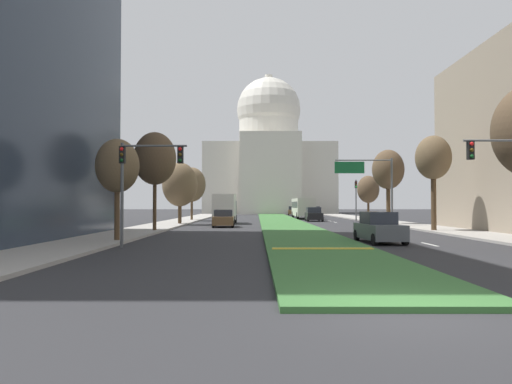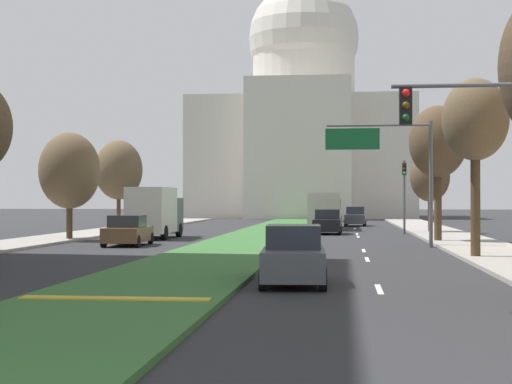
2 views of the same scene
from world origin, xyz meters
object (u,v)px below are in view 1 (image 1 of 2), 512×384
object	(u,v)px
sedan_far_horizon	(314,212)
overhead_guide_sign	(370,178)
street_tree_left_mid	(154,159)
street_tree_right_mid	(433,159)
sedan_distant	(313,215)
street_tree_left_near	(117,166)
box_truck_delivery	(224,208)
sedan_midblock	(223,219)
traffic_light_far_right	(355,195)
traffic_light_near_left	(139,171)
city_bus	(302,207)
street_tree_left_distant	(191,185)
sedan_very_far	(292,211)
street_tree_right_far	(387,170)
capitol_building	(268,161)
sedan_lead_stopped	(378,228)
street_tree_right_distant	(368,189)
street_tree_left_far	(179,185)

from	to	relation	value
sedan_far_horizon	overhead_guide_sign	bearing A→B (deg)	-87.65
street_tree_left_mid	street_tree_right_mid	distance (m)	21.59
overhead_guide_sign	sedan_distant	size ratio (longest dim) A/B	1.45
street_tree_left_near	box_truck_delivery	xyz separation A→B (m)	(4.39, 25.37, -2.60)
street_tree_left_mid	sedan_midblock	bearing A→B (deg)	58.17
traffic_light_far_right	street_tree_right_mid	xyz separation A→B (m)	(1.13, -23.08, 2.36)
traffic_light_near_left	street_tree_left_mid	size ratio (longest dim) A/B	0.67
street_tree_left_near	city_bus	size ratio (longest dim) A/B	0.53
sedan_midblock	sedan_far_horizon	world-z (taller)	sedan_far_horizon
city_bus	box_truck_delivery	bearing A→B (deg)	-120.43
street_tree_left_distant	sedan_very_far	world-z (taller)	street_tree_left_distant
traffic_light_near_left	street_tree_left_mid	bearing A→B (deg)	98.84
street_tree_right_far	sedan_very_far	bearing A→B (deg)	99.18
box_truck_delivery	street_tree_left_distant	bearing A→B (deg)	119.38
sedan_distant	sedan_very_far	size ratio (longest dim) A/B	1.03
street_tree_right_far	sedan_very_far	distance (m)	42.10
street_tree_right_mid	sedan_midblock	bearing A→B (deg)	155.27
capitol_building	street_tree_left_near	distance (m)	85.18
sedan_midblock	street_tree_right_far	bearing A→B (deg)	15.22
sedan_lead_stopped	sedan_very_far	distance (m)	63.66
overhead_guide_sign	capitol_building	bearing A→B (deg)	96.71
sedan_distant	city_bus	bearing A→B (deg)	92.00
traffic_light_far_right	street_tree_left_distant	distance (m)	20.88
street_tree_right_far	sedan_midblock	xyz separation A→B (m)	(-16.71, -4.55, -4.90)
street_tree_right_distant	city_bus	distance (m)	11.41
sedan_lead_stopped	sedan_midblock	distance (m)	20.41
street_tree_left_far	sedan_lead_stopped	world-z (taller)	street_tree_left_far
street_tree_right_far	capitol_building	bearing A→B (deg)	99.79
street_tree_left_distant	sedan_very_far	distance (m)	33.57
street_tree_left_far	street_tree_left_distant	bearing A→B (deg)	91.64
sedan_far_horizon	traffic_light_far_right	bearing A→B (deg)	-79.42
capitol_building	street_tree_right_distant	xyz separation A→B (m)	(11.57, -49.32, -8.20)
sedan_midblock	sedan_very_far	xyz separation A→B (m)	(10.04, 45.83, 0.03)
capitol_building	sedan_lead_stopped	size ratio (longest dim) A/B	7.23
street_tree_left_far	box_truck_delivery	world-z (taller)	street_tree_left_far
traffic_light_near_left	overhead_guide_sign	world-z (taller)	overhead_guide_sign
traffic_light_far_right	sedan_lead_stopped	size ratio (longest dim) A/B	1.15
overhead_guide_sign	sedan_midblock	world-z (taller)	overhead_guide_sign
sedan_very_far	city_bus	world-z (taller)	city_bus
traffic_light_near_left	street_tree_right_far	bearing A→B (deg)	52.68
capitol_building	overhead_guide_sign	bearing A→B (deg)	-83.29
sedan_far_horizon	sedan_very_far	xyz separation A→B (m)	(-2.47, 13.60, -0.02)
traffic_light_near_left	sedan_far_horizon	size ratio (longest dim) A/B	1.23
sedan_far_horizon	street_tree_left_near	bearing A→B (deg)	-109.08
overhead_guide_sign	street_tree_left_distant	xyz separation A→B (m)	(-18.99, 15.89, -0.02)
street_tree_left_near	traffic_light_far_right	bearing A→B (deg)	58.30
capitol_building	sedan_distant	distance (m)	52.73
street_tree_right_distant	sedan_midblock	world-z (taller)	street_tree_right_distant
street_tree_left_distant	sedan_distant	world-z (taller)	street_tree_left_distant
street_tree_left_mid	street_tree_right_distant	distance (m)	33.46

